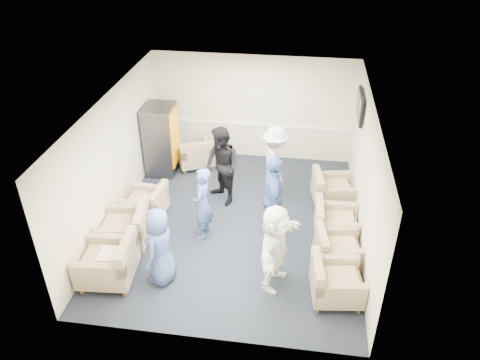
# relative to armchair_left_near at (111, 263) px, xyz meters

# --- Properties ---
(floor) EXTENTS (6.00, 6.00, 0.00)m
(floor) POSITION_rel_armchair_left_near_xyz_m (1.94, 1.95, -0.37)
(floor) COLOR black
(floor) RESTS_ON ground
(ceiling) EXTENTS (6.00, 6.00, 0.00)m
(ceiling) POSITION_rel_armchair_left_near_xyz_m (1.94, 1.95, 2.33)
(ceiling) COLOR white
(ceiling) RESTS_ON back_wall
(back_wall) EXTENTS (5.00, 0.02, 2.70)m
(back_wall) POSITION_rel_armchair_left_near_xyz_m (1.94, 4.95, 0.98)
(back_wall) COLOR beige
(back_wall) RESTS_ON floor
(front_wall) EXTENTS (5.00, 0.02, 2.70)m
(front_wall) POSITION_rel_armchair_left_near_xyz_m (1.94, -1.05, 0.98)
(front_wall) COLOR beige
(front_wall) RESTS_ON floor
(left_wall) EXTENTS (0.02, 6.00, 2.70)m
(left_wall) POSITION_rel_armchair_left_near_xyz_m (-0.56, 1.95, 0.98)
(left_wall) COLOR beige
(left_wall) RESTS_ON floor
(right_wall) EXTENTS (0.02, 6.00, 2.70)m
(right_wall) POSITION_rel_armchair_left_near_xyz_m (4.44, 1.95, 0.98)
(right_wall) COLOR beige
(right_wall) RESTS_ON floor
(chair_rail) EXTENTS (4.98, 0.04, 0.06)m
(chair_rail) POSITION_rel_armchair_left_near_xyz_m (1.94, 4.93, 0.53)
(chair_rail) COLOR white
(chair_rail) RESTS_ON back_wall
(tv) EXTENTS (0.10, 1.00, 0.58)m
(tv) POSITION_rel_armchair_left_near_xyz_m (4.38, 3.75, 1.67)
(tv) COLOR black
(tv) RESTS_ON right_wall
(armchair_left_near) EXTENTS (1.01, 1.01, 0.75)m
(armchair_left_near) POSITION_rel_armchair_left_near_xyz_m (0.00, 0.00, 0.00)
(armchair_left_near) COLOR #927F5E
(armchair_left_near) RESTS_ON floor
(armchair_left_mid) EXTENTS (1.04, 1.04, 0.73)m
(armchair_left_mid) POSITION_rel_armchair_left_near_xyz_m (-0.06, 0.98, -0.01)
(armchair_left_mid) COLOR #927F5E
(armchair_left_mid) RESTS_ON floor
(armchair_left_far) EXTENTS (0.87, 0.87, 0.64)m
(armchair_left_far) POSITION_rel_armchair_left_near_xyz_m (0.06, 1.91, -0.05)
(armchair_left_far) COLOR #927F5E
(armchair_left_far) RESTS_ON floor
(armchair_right_near) EXTENTS (0.94, 0.94, 0.67)m
(armchair_right_near) POSITION_rel_armchair_left_near_xyz_m (3.89, 0.12, -0.04)
(armchair_right_near) COLOR #927F5E
(armchair_right_near) RESTS_ON floor
(armchair_right_midnear) EXTENTS (0.92, 0.92, 0.64)m
(armchair_right_midnear) POSITION_rel_armchair_left_near_xyz_m (3.96, 0.99, -0.05)
(armchair_right_midnear) COLOR #927F5E
(armchair_right_midnear) RESTS_ON floor
(armchair_right_midfar) EXTENTS (0.86, 0.86, 0.66)m
(armchair_right_midfar) POSITION_rel_armchair_left_near_xyz_m (3.93, 1.79, -0.04)
(armchair_right_midfar) COLOR #927F5E
(armchair_right_midfar) RESTS_ON floor
(armchair_right_far) EXTENTS (0.98, 0.98, 0.68)m
(armchair_right_far) POSITION_rel_armchair_left_near_xyz_m (3.90, 2.96, -0.04)
(armchair_right_far) COLOR #927F5E
(armchair_right_far) RESTS_ON floor
(armchair_corner) EXTENTS (1.12, 1.12, 0.67)m
(armchair_corner) POSITION_rel_armchair_left_near_xyz_m (0.58, 4.18, -0.04)
(armchair_corner) COLOR #927F5E
(armchair_corner) RESTS_ON floor
(vending_machine) EXTENTS (0.70, 0.82, 1.73)m
(vending_machine) POSITION_rel_armchair_left_near_xyz_m (-0.15, 3.86, 0.49)
(vending_machine) COLOR #46464D
(vending_machine) RESTS_ON floor
(backpack) EXTENTS (0.37, 0.32, 0.53)m
(backpack) POSITION_rel_armchair_left_near_xyz_m (0.46, 1.27, -0.10)
(backpack) COLOR black
(backpack) RESTS_ON floor
(pillow) EXTENTS (0.31, 0.41, 0.12)m
(pillow) POSITION_rel_armchair_left_near_xyz_m (-0.02, -0.01, 0.18)
(pillow) COLOR white
(pillow) RESTS_ON armchair_left_near
(person_front_left) EXTENTS (0.61, 0.81, 1.50)m
(person_front_left) POSITION_rel_armchair_left_near_xyz_m (0.89, 0.15, 0.37)
(person_front_left) COLOR #3F5898
(person_front_left) RESTS_ON floor
(person_mid_left) EXTENTS (0.40, 0.59, 1.55)m
(person_mid_left) POSITION_rel_armchair_left_near_xyz_m (1.36, 1.48, 0.40)
(person_mid_left) COLOR #3F5898
(person_mid_left) RESTS_ON floor
(person_back_left) EXTENTS (1.09, 1.11, 1.80)m
(person_back_left) POSITION_rel_armchair_left_near_xyz_m (1.52, 2.74, 0.53)
(person_back_left) COLOR black
(person_back_left) RESTS_ON floor
(person_back_right) EXTENTS (0.89, 1.22, 1.69)m
(person_back_right) POSITION_rel_armchair_left_near_xyz_m (2.65, 3.18, 0.47)
(person_back_right) COLOR silver
(person_back_right) RESTS_ON floor
(person_mid_right) EXTENTS (0.61, 1.11, 1.80)m
(person_mid_right) POSITION_rel_armchair_left_near_xyz_m (2.73, 1.67, 0.53)
(person_mid_right) COLOR #3F5898
(person_mid_right) RESTS_ON floor
(person_front_right) EXTENTS (0.88, 1.60, 1.64)m
(person_front_right) POSITION_rel_armchair_left_near_xyz_m (2.87, 0.32, 0.45)
(person_front_right) COLOR white
(person_front_right) RESTS_ON floor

